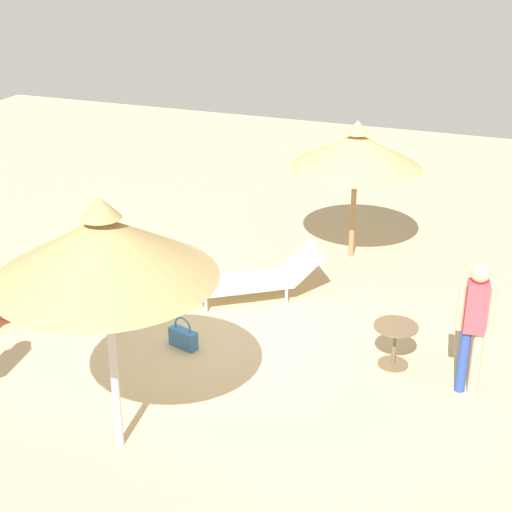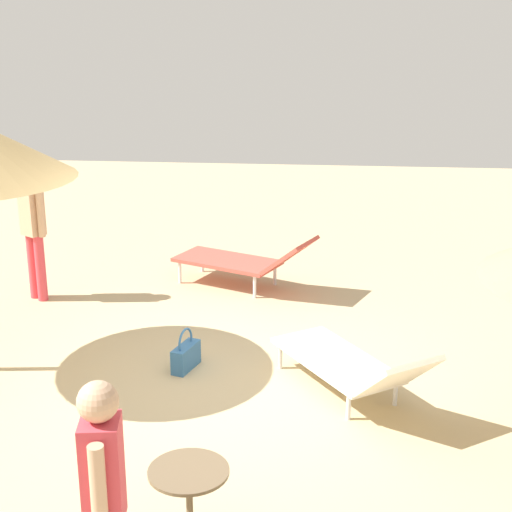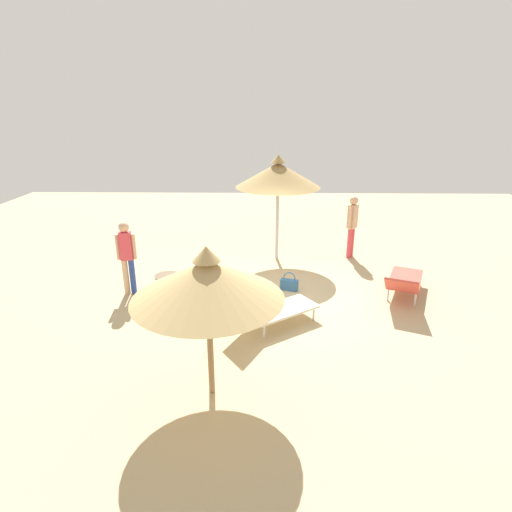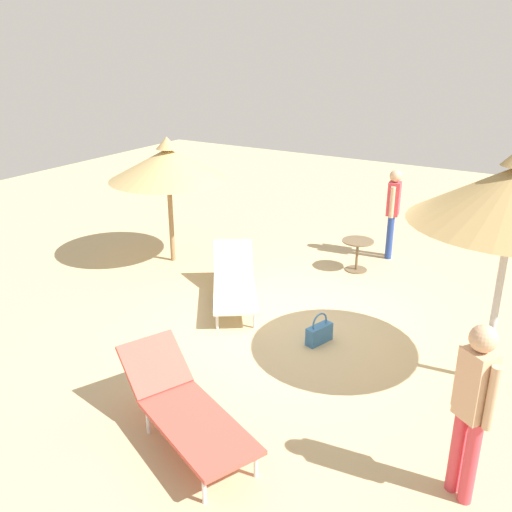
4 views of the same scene
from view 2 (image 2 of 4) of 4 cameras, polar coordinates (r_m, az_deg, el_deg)
The scene contains 7 objects.
ground at distance 7.95m, azimuth -2.97°, elevation -9.92°, with size 24.00×24.00×0.10m, color tan.
lounge_chair_far_left at distance 7.61m, azimuth 7.14°, elevation -7.98°, with size 1.65×1.98×0.76m.
lounge_chair_back at distance 10.49m, azimuth -0.76°, elevation -0.27°, with size 2.07×1.42×0.80m.
person_standing_near_left at distance 10.31m, azimuth -16.21°, elevation 2.32°, with size 0.39×0.33×1.79m.
person_standing_edge at distance 4.64m, azimuth -11.15°, elevation -17.39°, with size 0.26×0.44×1.73m.
handbag at distance 8.25m, azimuth -5.22°, elevation -7.34°, with size 0.26×0.44×0.46m.
side_table_round at distance 5.68m, azimuth -4.97°, elevation -17.07°, with size 0.57×0.57×0.58m.
Camera 2 is at (1.08, -6.97, 3.62)m, focal length 53.98 mm.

